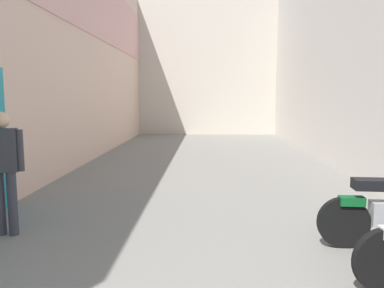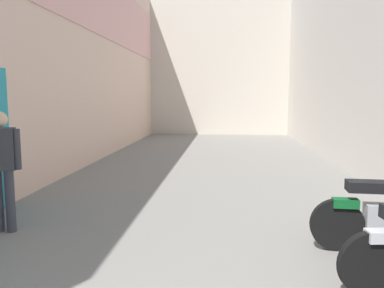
# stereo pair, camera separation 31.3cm
# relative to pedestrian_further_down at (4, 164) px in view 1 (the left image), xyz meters

# --- Properties ---
(ground_plane) EXTENTS (34.16, 34.16, 0.00)m
(ground_plane) POSITION_rel_pedestrian_further_down_xyz_m (2.53, 2.16, -0.92)
(ground_plane) COLOR slate
(building_left) EXTENTS (0.45, 18.16, 6.17)m
(building_left) POSITION_rel_pedestrian_further_down_xyz_m (-0.85, 4.10, 2.19)
(building_left) COLOR beige
(building_left) RESTS_ON ground
(building_right) EXTENTS (0.45, 18.16, 6.12)m
(building_right) POSITION_rel_pedestrian_further_down_xyz_m (5.91, 4.15, 2.14)
(building_right) COLOR beige
(building_right) RESTS_ON ground
(building_far_end) EXTENTS (9.37, 2.00, 6.33)m
(building_far_end) POSITION_rel_pedestrian_further_down_xyz_m (2.53, 14.24, 2.25)
(building_far_end) COLOR beige
(building_far_end) RESTS_ON ground
(pedestrian_further_down) EXTENTS (0.52, 0.30, 1.57)m
(pedestrian_further_down) POSITION_rel_pedestrian_further_down_xyz_m (0.00, 0.00, 0.00)
(pedestrian_further_down) COLOR #383842
(pedestrian_further_down) RESTS_ON ground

